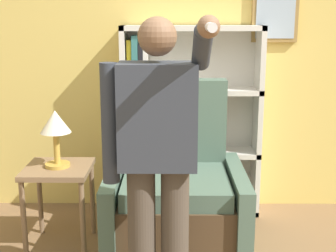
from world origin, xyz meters
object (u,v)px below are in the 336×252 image
bookcase (177,126)px  side_table (59,181)px  armchair (176,197)px  person_standing (157,155)px  table_lamp (56,127)px

bookcase → side_table: (-0.83, -0.64, -0.24)m
bookcase → armchair: (-0.01, -0.63, -0.37)m
armchair → bookcase: bearing=88.7°
armchair → side_table: armchair is taller
person_standing → table_lamp: person_standing is taller
side_table → table_lamp: 0.38m
bookcase → person_standing: size_ratio=0.96×
armchair → side_table: size_ratio=1.96×
side_table → table_lamp: bearing=-71.6°
bookcase → side_table: bearing=-142.3°
bookcase → person_standing: (-0.12, -1.41, 0.18)m
bookcase → side_table: size_ratio=2.60×
table_lamp → armchair: bearing=1.1°
person_standing → table_lamp: bearing=132.9°
bookcase → table_lamp: (-0.83, -0.64, 0.14)m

